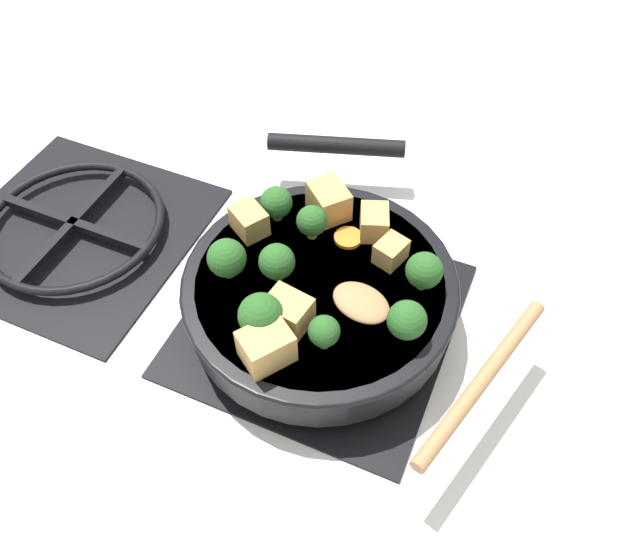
% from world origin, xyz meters
% --- Properties ---
extents(ground_plane, '(2.40, 2.40, 0.00)m').
position_xyz_m(ground_plane, '(0.00, 0.00, 0.00)').
color(ground_plane, white).
extents(front_burner_grate, '(0.31, 0.31, 0.03)m').
position_xyz_m(front_burner_grate, '(0.00, 0.00, 0.01)').
color(front_burner_grate, black).
rests_on(front_burner_grate, ground_plane).
extents(rear_burner_grate, '(0.31, 0.31, 0.03)m').
position_xyz_m(rear_burner_grate, '(0.00, 0.36, 0.01)').
color(rear_burner_grate, black).
rests_on(rear_burner_grate, ground_plane).
extents(skillet_pan, '(0.44, 0.33, 0.05)m').
position_xyz_m(skillet_pan, '(0.00, 0.00, 0.06)').
color(skillet_pan, black).
rests_on(skillet_pan, front_burner_grate).
extents(wooden_spoon, '(0.23, 0.22, 0.02)m').
position_xyz_m(wooden_spoon, '(-0.04, -0.14, 0.09)').
color(wooden_spoon, '#A87A4C').
rests_on(wooden_spoon, skillet_pan).
extents(tofu_cube_center_large, '(0.06, 0.06, 0.04)m').
position_xyz_m(tofu_cube_center_large, '(0.10, 0.03, 0.10)').
color(tofu_cube_center_large, tan).
rests_on(tofu_cube_center_large, skillet_pan).
extents(tofu_cube_near_handle, '(0.05, 0.05, 0.03)m').
position_xyz_m(tofu_cube_near_handle, '(0.04, 0.11, 0.09)').
color(tofu_cube_near_handle, tan).
rests_on(tofu_cube_near_handle, skillet_pan).
extents(tofu_cube_east_chunk, '(0.06, 0.06, 0.04)m').
position_xyz_m(tofu_cube_east_chunk, '(-0.11, 0.01, 0.10)').
color(tofu_cube_east_chunk, tan).
rests_on(tofu_cube_east_chunk, skillet_pan).
extents(tofu_cube_west_chunk, '(0.05, 0.04, 0.03)m').
position_xyz_m(tofu_cube_west_chunk, '(0.09, -0.03, 0.09)').
color(tofu_cube_west_chunk, tan).
rests_on(tofu_cube_west_chunk, skillet_pan).
extents(tofu_cube_back_piece, '(0.04, 0.04, 0.03)m').
position_xyz_m(tofu_cube_back_piece, '(0.06, -0.06, 0.09)').
color(tofu_cube_back_piece, tan).
rests_on(tofu_cube_back_piece, skillet_pan).
extents(tofu_cube_front_piece, '(0.04, 0.05, 0.04)m').
position_xyz_m(tofu_cube_front_piece, '(-0.07, 0.01, 0.10)').
color(tofu_cube_front_piece, tan).
rests_on(tofu_cube_front_piece, skillet_pan).
extents(broccoli_floret_near_spoon, '(0.03, 0.03, 0.04)m').
position_xyz_m(broccoli_floret_near_spoon, '(-0.08, -0.04, 0.10)').
color(broccoli_floret_near_spoon, '#709956').
rests_on(broccoli_floret_near_spoon, skillet_pan).
extents(broccoli_floret_center_top, '(0.04, 0.04, 0.05)m').
position_xyz_m(broccoli_floret_center_top, '(-0.02, 0.05, 0.11)').
color(broccoli_floret_center_top, '#709956').
rests_on(broccoli_floret_center_top, skillet_pan).
extents(broccoli_floret_east_rim, '(0.04, 0.04, 0.05)m').
position_xyz_m(broccoli_floret_east_rim, '(-0.03, -0.11, 0.11)').
color(broccoli_floret_east_rim, '#709956').
rests_on(broccoli_floret_east_rim, skillet_pan).
extents(broccoli_floret_west_rim, '(0.04, 0.04, 0.05)m').
position_xyz_m(broccoli_floret_west_rim, '(-0.03, 0.10, 0.11)').
color(broccoli_floret_west_rim, '#709956').
rests_on(broccoli_floret_west_rim, skillet_pan).
extents(broccoli_floret_north_edge, '(0.05, 0.05, 0.05)m').
position_xyz_m(broccoli_floret_north_edge, '(-0.09, 0.03, 0.11)').
color(broccoli_floret_north_edge, '#709956').
rests_on(broccoli_floret_north_edge, skillet_pan).
extents(broccoli_floret_south_cluster, '(0.04, 0.04, 0.05)m').
position_xyz_m(broccoli_floret_south_cluster, '(0.07, 0.09, 0.10)').
color(broccoli_floret_south_cluster, '#709956').
rests_on(broccoli_floret_south_cluster, skillet_pan).
extents(broccoli_floret_mid_floret, '(0.04, 0.04, 0.04)m').
position_xyz_m(broccoli_floret_mid_floret, '(0.06, 0.04, 0.10)').
color(broccoli_floret_mid_floret, '#709956').
rests_on(broccoli_floret_mid_floret, skillet_pan).
extents(broccoli_floret_small_inner, '(0.04, 0.04, 0.05)m').
position_xyz_m(broccoli_floret_small_inner, '(0.04, -0.11, 0.11)').
color(broccoli_floret_small_inner, '#709956').
rests_on(broccoli_floret_small_inner, skillet_pan).
extents(carrot_slice_orange_thin, '(0.03, 0.03, 0.01)m').
position_xyz_m(carrot_slice_orange_thin, '(0.07, -0.01, 0.08)').
color(carrot_slice_orange_thin, orange).
rests_on(carrot_slice_orange_thin, skillet_pan).
extents(carrot_slice_near_center, '(0.03, 0.03, 0.01)m').
position_xyz_m(carrot_slice_near_center, '(-0.01, 0.11, 0.08)').
color(carrot_slice_near_center, orange).
rests_on(carrot_slice_near_center, skillet_pan).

